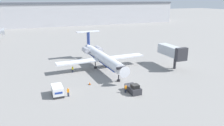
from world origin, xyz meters
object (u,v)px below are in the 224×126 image
at_px(pushback_tug, 133,89).
at_px(worker_by_wing, 73,69).
at_px(luggage_cart, 57,91).
at_px(traffic_cone_left, 90,83).
at_px(airplane_main, 102,57).
at_px(jet_bridge, 172,51).
at_px(worker_near_tug, 126,88).
at_px(worker_on_apron, 68,92).

relative_size(pushback_tug, worker_by_wing, 2.40).
relative_size(luggage_cart, traffic_cone_left, 5.84).
distance_m(airplane_main, traffic_cone_left, 12.37).
xyz_separation_m(luggage_cart, jet_bridge, (31.88, 6.99, 3.44)).
bearing_deg(traffic_cone_left, luggage_cart, -158.05).
relative_size(worker_near_tug, worker_on_apron, 0.94).
relative_size(worker_near_tug, worker_by_wing, 1.02).
relative_size(worker_by_wing, jet_bridge, 0.18).
height_order(luggage_cart, worker_near_tug, luggage_cart).
height_order(airplane_main, luggage_cart, airplane_main).
relative_size(worker_near_tug, traffic_cone_left, 2.80).
height_order(luggage_cart, traffic_cone_left, luggage_cart).
xyz_separation_m(luggage_cart, worker_by_wing, (5.64, 12.46, -0.12)).
distance_m(traffic_cone_left, jet_bridge, 25.16).
xyz_separation_m(pushback_tug, worker_on_apron, (-12.58, 2.85, 0.22)).
xyz_separation_m(worker_by_wing, jet_bridge, (26.24, -5.47, 3.56)).
xyz_separation_m(worker_near_tug, jet_bridge, (18.95, 10.81, 3.54)).
bearing_deg(luggage_cart, worker_near_tug, -16.45).
bearing_deg(pushback_tug, traffic_cone_left, 134.57).
xyz_separation_m(luggage_cart, traffic_cone_left, (7.39, 2.98, -0.71)).
xyz_separation_m(pushback_tug, traffic_cone_left, (-7.04, 7.14, -0.45)).
height_order(pushback_tug, luggage_cart, luggage_cart).
height_order(airplane_main, jet_bridge, airplane_main).
distance_m(worker_near_tug, traffic_cone_left, 8.79).
xyz_separation_m(worker_near_tug, worker_on_apron, (-11.08, 2.50, 0.07)).
distance_m(worker_by_wing, worker_on_apron, 14.29).
relative_size(traffic_cone_left, jet_bridge, 0.06).
bearing_deg(pushback_tug, worker_near_tug, 166.93).
height_order(airplane_main, pushback_tug, airplane_main).
relative_size(luggage_cart, jet_bridge, 0.38).
relative_size(pushback_tug, traffic_cone_left, 6.59).
distance_m(worker_on_apron, jet_bridge, 31.35).
bearing_deg(luggage_cart, worker_on_apron, -35.51).
bearing_deg(worker_by_wing, worker_on_apron, -105.40).
relative_size(luggage_cart, worker_by_wing, 2.13).
bearing_deg(traffic_cone_left, worker_on_apron, -142.22).
bearing_deg(traffic_cone_left, jet_bridge, 9.30).
relative_size(airplane_main, worker_by_wing, 15.56).
bearing_deg(worker_by_wing, luggage_cart, -114.37).
bearing_deg(worker_on_apron, worker_near_tug, -12.71).
bearing_deg(luggage_cart, traffic_cone_left, 21.95).
xyz_separation_m(airplane_main, luggage_cart, (-13.75, -13.18, -2.19)).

